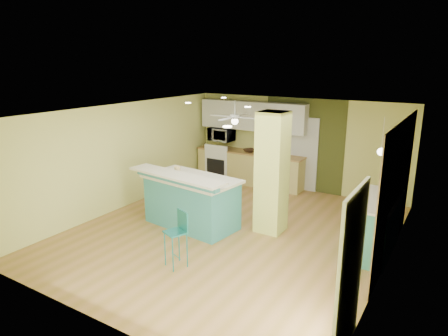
{
  "coord_description": "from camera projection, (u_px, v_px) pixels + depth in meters",
  "views": [
    {
      "loc": [
        3.91,
        -6.63,
        3.45
      ],
      "look_at": [
        -0.43,
        0.4,
        1.22
      ],
      "focal_mm": 32.0,
      "sensor_mm": 36.0,
      "label": 1
    }
  ],
  "objects": [
    {
      "name": "floor",
      "position": [
        232.0,
        232.0,
        8.33
      ],
      "size": [
        6.0,
        7.0,
        0.01
      ],
      "primitive_type": "cube",
      "color": "olive",
      "rests_on": "ground"
    },
    {
      "name": "ceiling",
      "position": [
        232.0,
        112.0,
        7.68
      ],
      "size": [
        6.0,
        7.0,
        0.01
      ],
      "primitive_type": "cube",
      "color": "white",
      "rests_on": "wall_back"
    },
    {
      "name": "wall_back",
      "position": [
        297.0,
        144.0,
        10.88
      ],
      "size": [
        6.0,
        0.01,
        2.5
      ],
      "primitive_type": "cube",
      "color": "#DDE078",
      "rests_on": "floor"
    },
    {
      "name": "wall_front",
      "position": [
        93.0,
        238.0,
        5.12
      ],
      "size": [
        6.0,
        0.01,
        2.5
      ],
      "primitive_type": "cube",
      "color": "#DDE078",
      "rests_on": "floor"
    },
    {
      "name": "wall_left",
      "position": [
        124.0,
        156.0,
        9.53
      ],
      "size": [
        0.01,
        7.0,
        2.5
      ],
      "primitive_type": "cube",
      "color": "#DDE078",
      "rests_on": "floor"
    },
    {
      "name": "wall_right",
      "position": [
        391.0,
        201.0,
        6.48
      ],
      "size": [
        0.01,
        7.0,
        2.5
      ],
      "primitive_type": "cube",
      "color": "#DDE078",
      "rests_on": "floor"
    },
    {
      "name": "wood_panel",
      "position": [
        396.0,
        191.0,
        6.98
      ],
      "size": [
        0.02,
        3.4,
        2.5
      ],
      "primitive_type": "cube",
      "color": "#816449",
      "rests_on": "floor"
    },
    {
      "name": "olive_accent",
      "position": [
        304.0,
        145.0,
        10.77
      ],
      "size": [
        2.2,
        0.02,
        2.5
      ],
      "primitive_type": "cube",
      "color": "#42481D",
      "rests_on": "floor"
    },
    {
      "name": "interior_door",
      "position": [
        303.0,
        154.0,
        10.81
      ],
      "size": [
        0.82,
        0.05,
        2.0
      ],
      "primitive_type": "cube",
      "color": "silver",
      "rests_on": "floor"
    },
    {
      "name": "french_door",
      "position": [
        350.0,
        273.0,
        4.66
      ],
      "size": [
        0.04,
        1.08,
        2.1
      ],
      "primitive_type": "cube",
      "color": "silver",
      "rests_on": "floor"
    },
    {
      "name": "column",
      "position": [
        272.0,
        173.0,
        8.08
      ],
      "size": [
        0.55,
        0.55,
        2.5
      ],
      "primitive_type": "cube",
      "color": "#D2DE67",
      "rests_on": "floor"
    },
    {
      "name": "kitchen_run",
      "position": [
        249.0,
        168.0,
        11.49
      ],
      "size": [
        3.25,
        0.63,
        0.94
      ],
      "color": "#CDBD6B",
      "rests_on": "floor"
    },
    {
      "name": "stove",
      "position": [
        221.0,
        164.0,
        11.97
      ],
      "size": [
        0.76,
        0.66,
        1.08
      ],
      "color": "white",
      "rests_on": "floor"
    },
    {
      "name": "upper_cabinets",
      "position": [
        252.0,
        116.0,
        11.21
      ],
      "size": [
        3.2,
        0.34,
        0.8
      ],
      "primitive_type": "cube",
      "color": "silver",
      "rests_on": "wall_back"
    },
    {
      "name": "microwave",
      "position": [
        221.0,
        134.0,
        11.75
      ],
      "size": [
        0.7,
        0.48,
        0.39
      ],
      "primitive_type": "imported",
      "color": "white",
      "rests_on": "wall_back"
    },
    {
      "name": "ceiling_fan",
      "position": [
        235.0,
        117.0,
        9.99
      ],
      "size": [
        1.41,
        1.41,
        0.61
      ],
      "color": "white",
      "rests_on": "ceiling"
    },
    {
      "name": "pendant_lamp",
      "position": [
        381.0,
        152.0,
        7.11
      ],
      "size": [
        0.14,
        0.14,
        0.69
      ],
      "color": "white",
      "rests_on": "ceiling"
    },
    {
      "name": "wall_decor",
      "position": [
        398.0,
        171.0,
        7.08
      ],
      "size": [
        0.03,
        0.9,
        0.7
      ],
      "primitive_type": "cube",
      "color": "brown",
      "rests_on": "wood_panel"
    },
    {
      "name": "peninsula",
      "position": [
        191.0,
        200.0,
        8.5
      ],
      "size": [
        2.37,
        1.49,
        1.24
      ],
      "rotation": [
        0.0,
        0.0,
        -0.12
      ],
      "color": "teal",
      "rests_on": "floor"
    },
    {
      "name": "bar_stool",
      "position": [
        179.0,
        230.0,
        6.79
      ],
      "size": [
        0.43,
        0.43,
        1.0
      ],
      "rotation": [
        0.0,
        0.0,
        -0.39
      ],
      "color": "#1B7A7C",
      "rests_on": "floor"
    },
    {
      "name": "side_counter",
      "position": [
        375.0,
        225.0,
        7.33
      ],
      "size": [
        0.69,
        1.63,
        1.05
      ],
      "color": "teal",
      "rests_on": "floor"
    },
    {
      "name": "fruit_bowl",
      "position": [
        249.0,
        150.0,
        11.34
      ],
      "size": [
        0.45,
        0.45,
        0.08
      ],
      "primitive_type": "imported",
      "rotation": [
        0.0,
        0.0,
        -0.42
      ],
      "color": "#372316",
      "rests_on": "kitchen_run"
    },
    {
      "name": "canister",
      "position": [
        177.0,
        171.0,
        8.52
      ],
      "size": [
        0.13,
        0.13,
        0.19
      ],
      "primitive_type": "cylinder",
      "color": "gold",
      "rests_on": "peninsula"
    }
  ]
}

